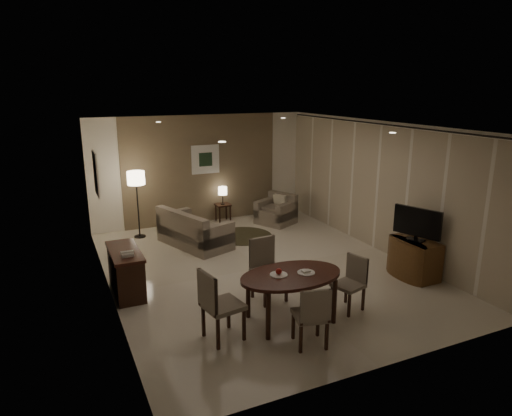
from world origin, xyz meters
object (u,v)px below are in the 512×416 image
dining_table (291,297)px  console_desk (126,272)px  chair_near (310,314)px  chair_left (223,304)px  chair_right (348,284)px  tv_cabinet (415,258)px  floor_lamp (138,205)px  sofa (195,228)px  armchair (276,209)px  chair_far (269,271)px  side_table (223,213)px

dining_table → console_desk: bearing=136.0°
console_desk → chair_near: 3.32m
chair_left → chair_right: chair_left is taller
tv_cabinet → chair_near: bearing=-158.2°
chair_left → floor_lamp: 4.91m
console_desk → sofa: size_ratio=0.70×
chair_near → chair_left: bearing=-19.1°
armchair → sofa: bearing=-100.5°
chair_near → floor_lamp: size_ratio=0.58×
chair_left → floor_lamp: bearing=-7.4°
armchair → floor_lamp: (-3.35, 0.35, 0.40)m
floor_lamp → chair_near: bearing=-77.6°
tv_cabinet → floor_lamp: floor_lamp is taller
chair_far → chair_left: size_ratio=0.99×
console_desk → armchair: (4.10, 2.51, -0.01)m
chair_left → side_table: (1.97, 5.26, -0.28)m
side_table → floor_lamp: bearing=-170.6°
console_desk → chair_far: size_ratio=1.19×
chair_left → armchair: chair_left is taller
chair_near → sofa: (-0.22, 4.47, -0.04)m
dining_table → chair_right: bearing=-4.8°
dining_table → chair_far: bearing=89.1°
console_desk → tv_cabinet: (4.89, -1.50, -0.03)m
tv_cabinet → dining_table: size_ratio=0.58×
chair_left → chair_near: bearing=-132.2°
armchair → side_table: armchair is taller
chair_far → chair_near: bearing=-99.7°
dining_table → chair_right: (0.97, -0.08, 0.06)m
chair_left → chair_right: size_ratio=1.20×
tv_cabinet → chair_left: chair_left is taller
dining_table → chair_far: (0.01, 0.74, 0.14)m
chair_far → side_table: bearing=73.0°
chair_near → chair_left: size_ratio=0.87×
console_desk → chair_right: size_ratio=1.41×
chair_near → sofa: size_ratio=0.52×
chair_right → sofa: size_ratio=0.50×
sofa → chair_right: bearing=178.4°
side_table → armchair: bearing=-31.5°
chair_left → side_table: bearing=-30.5°
tv_cabinet → chair_right: (-1.87, -0.56, 0.07)m
chair_left → chair_right: bearing=-100.6°
console_desk → chair_far: 2.41m
chair_right → side_table: 5.29m
chair_left → side_table: size_ratio=2.21×
console_desk → chair_right: 3.66m
dining_table → armchair: size_ratio=1.88×
armchair → console_desk: bearing=-85.9°
chair_far → side_table: (0.88, 4.46, -0.27)m
chair_left → chair_right: 2.05m
chair_right → armchair: chair_right is taller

